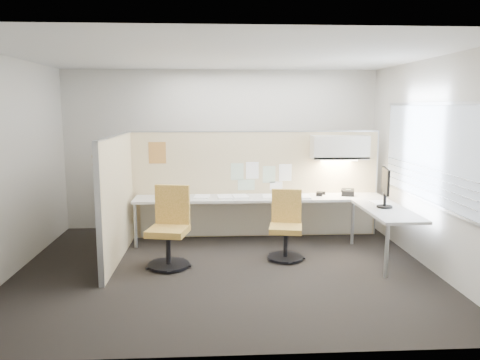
{
  "coord_description": "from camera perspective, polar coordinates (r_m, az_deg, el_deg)",
  "views": [
    {
      "loc": [
        -0.14,
        -6.06,
        2.16
      ],
      "look_at": [
        0.25,
        0.8,
        1.08
      ],
      "focal_mm": 35.0,
      "sensor_mm": 36.0,
      "label": 1
    }
  ],
  "objects": [
    {
      "name": "paper_stack_1",
      "position": [
        7.49,
        -4.69,
        -2.04
      ],
      "size": [
        0.26,
        0.32,
        0.02
      ],
      "primitive_type": "cube",
      "rotation": [
        0.0,
        0.0,
        -0.09
      ],
      "color": "white",
      "rests_on": "desk"
    },
    {
      "name": "wall_front",
      "position": [
        3.89,
        -1.16,
        -2.34
      ],
      "size": [
        5.5,
        0.02,
        2.8
      ],
      "primitive_type": "cube",
      "color": "beige",
      "rests_on": "ground"
    },
    {
      "name": "paper_stack_3",
      "position": [
        7.5,
        3.66,
        -2.02
      ],
      "size": [
        0.25,
        0.32,
        0.02
      ],
      "primitive_type": "cube",
      "rotation": [
        0.0,
        0.0,
        -0.07
      ],
      "color": "white",
      "rests_on": "desk"
    },
    {
      "name": "paper_stack_0",
      "position": [
        7.54,
        -9.36,
        -2.01
      ],
      "size": [
        0.28,
        0.33,
        0.03
      ],
      "primitive_type": "cube",
      "rotation": [
        0.0,
        0.0,
        0.16
      ],
      "color": "white",
      "rests_on": "desk"
    },
    {
      "name": "coat_hook",
      "position": [
        6.11,
        -16.92,
        1.56
      ],
      "size": [
        0.18,
        0.45,
        1.35
      ],
      "color": "silver",
      "rests_on": "partition_left"
    },
    {
      "name": "stapler",
      "position": [
        7.81,
        9.85,
        -1.57
      ],
      "size": [
        0.15,
        0.07,
        0.05
      ],
      "primitive_type": "cube",
      "rotation": [
        0.0,
        0.0,
        -0.22
      ],
      "color": "black",
      "rests_on": "desk"
    },
    {
      "name": "paper_stack_6",
      "position": [
        7.43,
        -1.86,
        -2.07
      ],
      "size": [
        0.26,
        0.32,
        0.03
      ],
      "primitive_type": "cube",
      "rotation": [
        0.0,
        0.0,
        0.1
      ],
      "color": "white",
      "rests_on": "desk"
    },
    {
      "name": "chair_right",
      "position": [
        6.76,
        5.62,
        -5.77
      ],
      "size": [
        0.53,
        0.54,
        0.97
      ],
      "rotation": [
        0.0,
        0.0,
        -0.19
      ],
      "color": "black",
      "rests_on": "floor"
    },
    {
      "name": "pinned_papers",
      "position": [
        7.75,
        2.46,
        0.55
      ],
      "size": [
        1.01,
        0.0,
        0.47
      ],
      "color": "#8CBF8C",
      "rests_on": "partition_back"
    },
    {
      "name": "phone",
      "position": [
        7.79,
        12.98,
        -1.49
      ],
      "size": [
        0.25,
        0.24,
        0.12
      ],
      "rotation": [
        0.0,
        0.0,
        -0.29
      ],
      "color": "black",
      "rests_on": "desk"
    },
    {
      "name": "paper_stack_4",
      "position": [
        7.5,
        7.64,
        -2.04
      ],
      "size": [
        0.24,
        0.31,
        0.03
      ],
      "primitive_type": "cube",
      "rotation": [
        0.0,
        0.0,
        -0.03
      ],
      "color": "white",
      "rests_on": "desk"
    },
    {
      "name": "partition_back",
      "position": [
        7.8,
        1.85,
        -0.57
      ],
      "size": [
        4.1,
        0.06,
        1.75
      ],
      "primitive_type": "cube",
      "color": "beige",
      "rests_on": "floor"
    },
    {
      "name": "window_pane",
      "position": [
        6.73,
        21.97,
        3.08
      ],
      "size": [
        0.01,
        2.8,
        1.3
      ],
      "primitive_type": "cube",
      "color": "#99A2B1",
      "rests_on": "wall_right"
    },
    {
      "name": "wall_back",
      "position": [
        8.34,
        -2.31,
        3.69
      ],
      "size": [
        5.5,
        0.02,
        2.8
      ],
      "primitive_type": "cube",
      "color": "beige",
      "rests_on": "ground"
    },
    {
      "name": "paper_stack_2",
      "position": [
        7.43,
        0.02,
        -2.04
      ],
      "size": [
        0.27,
        0.33,
        0.04
      ],
      "primitive_type": "cube",
      "rotation": [
        0.0,
        0.0,
        0.14
      ],
      "color": "white",
      "rests_on": "desk"
    },
    {
      "name": "ceiling",
      "position": [
        6.1,
        -2.01,
        15.0
      ],
      "size": [
        5.5,
        4.5,
        0.01
      ],
      "primitive_type": "cube",
      "color": "white",
      "rests_on": "wall_back"
    },
    {
      "name": "wall_right",
      "position": [
        6.76,
        22.09,
        1.81
      ],
      "size": [
        0.02,
        4.5,
        2.8
      ],
      "primitive_type": "cube",
      "color": "beige",
      "rests_on": "ground"
    },
    {
      "name": "poster",
      "position": [
        7.71,
        -10.05,
        3.28
      ],
      "size": [
        0.28,
        0.0,
        0.35
      ],
      "primitive_type": "cube",
      "color": "orange",
      "rests_on": "partition_back"
    },
    {
      "name": "task_light_strip",
      "position": [
        7.77,
        11.98,
        2.37
      ],
      "size": [
        0.6,
        0.06,
        0.02
      ],
      "primitive_type": "cube",
      "color": "#FFEABF",
      "rests_on": "overhead_bin"
    },
    {
      "name": "chair_left",
      "position": [
        6.47,
        -8.58,
        -6.0
      ],
      "size": [
        0.59,
        0.61,
        1.08
      ],
      "rotation": [
        0.0,
        0.0,
        -0.2
      ],
      "color": "black",
      "rests_on": "floor"
    },
    {
      "name": "overhead_bin",
      "position": [
        7.75,
        12.03,
        3.92
      ],
      "size": [
        0.9,
        0.36,
        0.38
      ],
      "primitive_type": "cube",
      "color": "beige",
      "rests_on": "partition_back"
    },
    {
      "name": "paper_stack_5",
      "position": [
        7.3,
        16.65,
        -2.67
      ],
      "size": [
        0.24,
        0.31,
        0.02
      ],
      "primitive_type": "cube",
      "rotation": [
        0.0,
        0.0,
        0.05
      ],
      "color": "white",
      "rests_on": "desk"
    },
    {
      "name": "monitor",
      "position": [
        6.95,
        17.32,
        -0.62
      ],
      "size": [
        0.22,
        0.53,
        0.56
      ],
      "rotation": [
        0.0,
        0.0,
        1.36
      ],
      "color": "black",
      "rests_on": "desk"
    },
    {
      "name": "wall_left",
      "position": [
        6.64,
        -26.4,
        1.42
      ],
      "size": [
        0.02,
        4.5,
        2.8
      ],
      "primitive_type": "cube",
      "color": "beige",
      "rests_on": "ground"
    },
    {
      "name": "floor",
      "position": [
        6.44,
        -1.87,
        -10.74
      ],
      "size": [
        5.5,
        4.5,
        0.01
      ],
      "primitive_type": "cube",
      "color": "black",
      "rests_on": "ground"
    },
    {
      "name": "partition_left",
      "position": [
        6.82,
        -14.73,
        -2.23
      ],
      "size": [
        0.06,
        2.2,
        1.75
      ],
      "primitive_type": "cube",
      "color": "beige",
      "rests_on": "floor"
    },
    {
      "name": "desk",
      "position": [
        7.43,
        5.09,
        -3.22
      ],
      "size": [
        4.0,
        2.07,
        0.73
      ],
      "color": "beige",
      "rests_on": "floor"
    },
    {
      "name": "tape_dispenser",
      "position": [
        7.67,
        9.63,
        -1.73
      ],
      "size": [
        0.11,
        0.08,
        0.06
      ],
      "primitive_type": "cube",
      "rotation": [
        0.0,
        0.0,
        -0.27
      ],
      "color": "black",
      "rests_on": "desk"
    }
  ]
}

